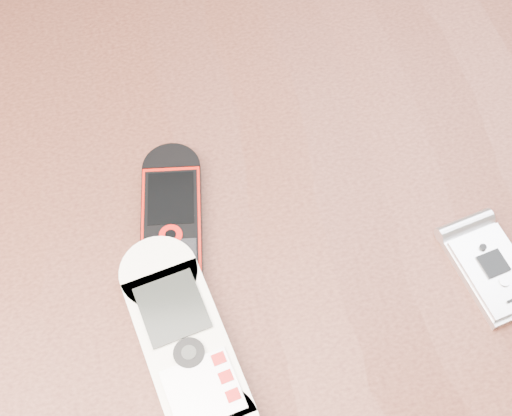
{
  "coord_description": "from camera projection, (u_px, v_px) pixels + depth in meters",
  "views": [
    {
      "loc": [
        -0.05,
        -0.27,
        1.25
      ],
      "look_at": [
        0.01,
        0.0,
        0.76
      ],
      "focal_mm": 50.0,
      "sensor_mm": 36.0,
      "label": 1
    }
  ],
  "objects": [
    {
      "name": "table",
      "position": [
        251.0,
        270.0,
        0.66
      ],
      "size": [
        1.2,
        0.8,
        0.75
      ],
      "color": "black",
      "rests_on": "ground"
    },
    {
      "name": "nokia_white",
      "position": [
        187.0,
        348.0,
        0.51
      ],
      "size": [
        0.09,
        0.19,
        0.02
      ],
      "primitive_type": "cube",
      "rotation": [
        0.0,
        0.0,
        0.18
      ],
      "color": "white",
      "rests_on": "table"
    },
    {
      "name": "nokia_black_red",
      "position": [
        172.0,
        229.0,
        0.56
      ],
      "size": [
        0.07,
        0.16,
        0.02
      ],
      "primitive_type": "cube",
      "rotation": [
        0.0,
        0.0,
        -0.15
      ],
      "color": "black",
      "rests_on": "table"
    },
    {
      "name": "motorola_razr",
      "position": [
        493.0,
        270.0,
        0.54
      ],
      "size": [
        0.06,
        0.1,
        0.01
      ],
      "primitive_type": "cube",
      "rotation": [
        0.0,
        0.0,
        0.19
      ],
      "color": "silver",
      "rests_on": "table"
    }
  ]
}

